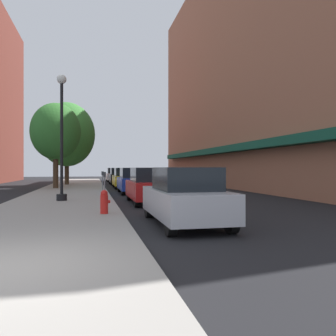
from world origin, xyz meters
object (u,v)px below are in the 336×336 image
at_px(parking_meter_far, 103,179).
at_px(car_silver, 185,197).
at_px(tree_near, 67,135).
at_px(car_white, 114,175).
at_px(parking_meter_near, 105,181).
at_px(car_blue, 133,181).
at_px(fire_hydrant, 104,202).
at_px(car_red, 149,186).
at_px(tree_mid, 56,132).
at_px(lamppost, 62,135).
at_px(car_yellow, 125,178).
at_px(car_black, 119,176).

distance_m(parking_meter_far, car_silver, 12.98).
height_order(tree_near, car_white, tree_near).
distance_m(parking_meter_near, car_blue, 3.96).
xyz_separation_m(fire_hydrant, car_red, (2.22, 4.17, 0.29)).
distance_m(parking_meter_far, tree_mid, 6.93).
height_order(tree_mid, car_white, tree_mid).
distance_m(fire_hydrant, tree_near, 22.10).
height_order(lamppost, car_white, lamppost).
xyz_separation_m(car_yellow, car_white, (0.00, 13.39, 0.00)).
bearing_deg(car_black, car_blue, -91.47).
relative_size(car_red, car_white, 1.00).
bearing_deg(parking_meter_near, car_red, -56.94).
xyz_separation_m(tree_near, car_silver, (4.89, -23.59, -3.95)).
relative_size(fire_hydrant, parking_meter_far, 0.60).
xyz_separation_m(parking_meter_near, car_red, (1.95, -3.00, -0.14)).
xyz_separation_m(parking_meter_near, tree_mid, (-3.36, 8.56, 3.47)).
bearing_deg(tree_near, car_yellow, -45.86).
relative_size(tree_near, car_silver, 1.77).
distance_m(parking_meter_far, car_white, 19.21).
distance_m(parking_meter_near, parking_meter_far, 3.59).
relative_size(fire_hydrant, tree_mid, 0.12).
bearing_deg(car_white, car_black, -91.91).
bearing_deg(car_yellow, parking_meter_near, -101.82).
bearing_deg(car_black, lamppost, -104.20).
bearing_deg(tree_near, tree_mid, -94.09).
height_order(parking_meter_near, tree_mid, tree_mid).
bearing_deg(tree_near, car_silver, -78.28).
distance_m(tree_near, car_black, 6.42).
distance_m(car_silver, car_black, 24.86).
relative_size(car_red, car_yellow, 1.00).
xyz_separation_m(parking_meter_near, car_silver, (1.95, -9.23, -0.14)).
height_order(parking_meter_far, tree_mid, tree_mid).
height_order(tree_near, car_black, tree_near).
bearing_deg(tree_near, fire_hydrant, -82.91).
bearing_deg(tree_mid, parking_meter_near, -68.57).
bearing_deg(car_red, car_silver, -89.01).
height_order(parking_meter_far, car_red, car_red).
bearing_deg(lamppost, parking_meter_near, 45.20).
height_order(parking_meter_far, car_silver, car_silver).
height_order(car_red, car_blue, same).
distance_m(lamppost, parking_meter_far, 6.42).
bearing_deg(parking_meter_far, car_blue, -4.42).
relative_size(lamppost, car_black, 1.37).
bearing_deg(car_black, fire_hydrant, -97.02).
distance_m(tree_near, car_silver, 24.41).
xyz_separation_m(tree_mid, car_silver, (5.31, -17.79, -3.61)).
height_order(lamppost, car_silver, lamppost).
relative_size(parking_meter_near, car_red, 0.30).
xyz_separation_m(parking_meter_near, parking_meter_far, (0.00, 3.59, 0.00)).
bearing_deg(lamppost, fire_hydrant, -70.80).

